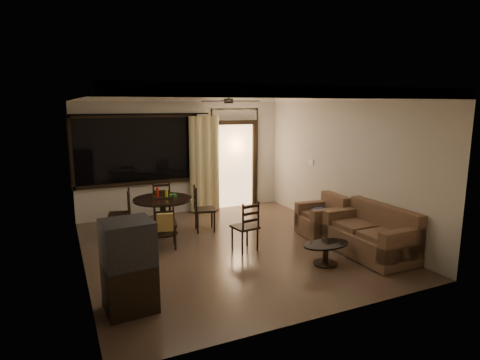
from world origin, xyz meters
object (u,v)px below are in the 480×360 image
side_chair (245,236)px  dining_chair_north (162,210)px  armchair (324,219)px  coffee_table (326,250)px  dining_chair_south (165,232)px  dining_table (163,206)px  sofa (372,236)px  dining_chair_east (204,217)px  tv_cabinet (129,266)px  dining_chair_west (121,223)px

side_chair → dining_chair_north: bearing=-77.1°
armchair → coffee_table: size_ratio=1.06×
dining_chair_south → armchair: (3.06, -0.63, 0.03)m
dining_chair_north → coffee_table: size_ratio=1.17×
dining_table → sofa: bearing=-41.9°
dining_chair_north → sofa: dining_chair_north is taller
dining_chair_east → coffee_table: size_ratio=1.17×
dining_chair_east → armchair: dining_chair_east is taller
dining_chair_south → side_chair: size_ratio=1.03×
coffee_table → sofa: bearing=0.6°
dining_table → tv_cabinet: (-1.15, -2.87, 0.01)m
dining_chair_south → tv_cabinet: 2.27m
sofa → tv_cabinet: bearing=-177.5°
dining_chair_south → side_chair: (1.27, -0.73, -0.03)m
dining_chair_west → armchair: dining_chair_west is taller
dining_chair_east → dining_chair_south: bearing=135.7°
dining_chair_north → side_chair: size_ratio=1.03×
dining_table → sofa: size_ratio=0.74×
dining_chair_west → side_chair: dining_chair_west is taller
dining_table → dining_chair_east: bearing=-12.1°
side_chair → armchair: bearing=174.4°
dining_chair_south → coffee_table: 2.88m
tv_cabinet → armchair: size_ratio=1.37×
armchair → dining_chair_south: bearing=173.4°
dining_chair_south → sofa: dining_chair_south is taller
dining_chair_east → dining_chair_north: (-0.65, 0.94, 0.00)m
dining_chair_east → dining_chair_north: same height
dining_table → armchair: dining_table is taller
armchair → side_chair: side_chair is taller
dining_chair_west → tv_cabinet: tv_cabinet is taller
armchair → dining_chair_north: bearing=145.5°
dining_chair_west → dining_chair_north: (0.98, 0.60, 0.00)m
dining_chair_east → dining_chair_south: (-1.00, -0.66, 0.02)m
dining_chair_south → coffee_table: bearing=-28.3°
dining_table → sofa: dining_table is taller
dining_chair_south → dining_chair_north: (0.34, 1.61, -0.02)m
dining_table → dining_chair_west: dining_table is taller
dining_chair_south → tv_cabinet: bearing=-103.6°
dining_chair_east → sofa: bearing=-127.0°
dining_chair_west → tv_cabinet: bearing=5.8°
side_chair → coffee_table: bearing=120.3°
dining_chair_south → armchair: 3.13m
tv_cabinet → sofa: 4.17m
dining_chair_south → dining_chair_east: bearing=45.7°
dining_chair_east → tv_cabinet: tv_cabinet is taller
dining_chair_east → coffee_table: dining_chair_east is taller
dining_table → coffee_table: size_ratio=1.44×
dining_chair_east → dining_chair_north: bearing=46.8°
dining_chair_west → armchair: size_ratio=1.10×
dining_chair_west → dining_chair_south: bearing=44.3°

